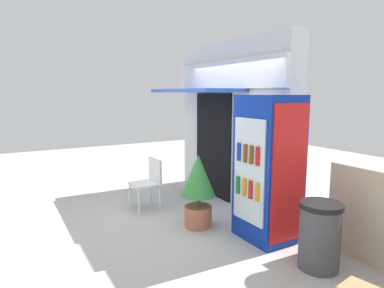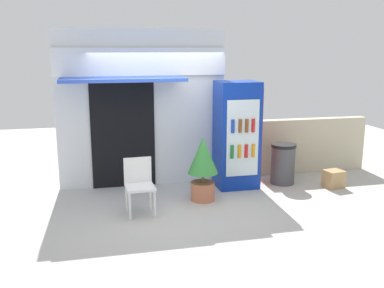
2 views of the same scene
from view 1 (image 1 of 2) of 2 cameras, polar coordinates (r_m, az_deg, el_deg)
The scene contains 6 objects.
ground at distance 5.72m, azimuth -3.10°, elevation -11.97°, with size 16.00×16.00×0.00m, color beige.
storefront_building at distance 6.34m, azimuth 6.52°, elevation 3.98°, with size 3.14×1.20×2.93m.
drink_cooler at distance 4.71m, azimuth 12.77°, elevation -4.05°, with size 0.77×0.71×1.99m.
plastic_chair at distance 5.94m, azimuth -7.27°, elevation -6.05°, with size 0.46×0.47×0.88m.
potted_plant_near_shop at distance 5.07m, azimuth 1.05°, elevation -7.05°, with size 0.52×0.52×1.11m.
trash_bin at distance 4.25m, azimuth 20.79°, elevation -14.30°, with size 0.48×0.48×0.78m.
Camera 1 is at (4.80, -2.38, 2.01)m, focal length 31.52 mm.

